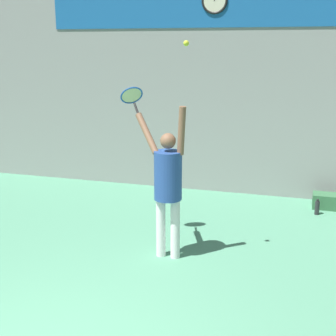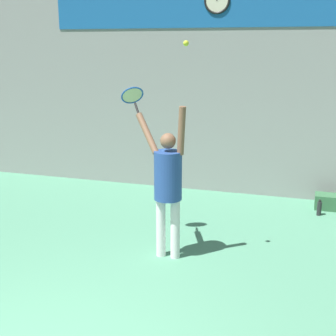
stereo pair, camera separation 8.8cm
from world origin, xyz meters
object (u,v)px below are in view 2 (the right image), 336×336
Objects in this scene: equipment_bag at (334,202)px; tennis_player at (168,181)px; tennis_racket at (133,96)px; tennis_ball at (186,43)px; scoreboard_clock at (217,0)px; water_bottle at (319,208)px.

tennis_player is at bearing -129.92° from equipment_bag.
tennis_racket is 6.15× the size of tennis_ball.
equipment_bag is at bearing -10.17° from scoreboard_clock.
water_bottle is at bearing -122.53° from equipment_bag.
tennis_ball is 4.10m from water_bottle.
water_bottle is 0.47m from equipment_bag.
scoreboard_clock is 4.25m from equipment_bag.
scoreboard_clock is 1.14× the size of tennis_racket.
equipment_bag is (0.25, 0.40, 0.01)m from water_bottle.
tennis_player is 7.58× the size of water_bottle.
scoreboard_clock is 4.18m from water_bottle.
tennis_player is 4.94× the size of tennis_racket.
equipment_bag is at bearing 57.47° from water_bottle.
tennis_player is 1.82m from tennis_ball.
tennis_player reaches higher than equipment_bag.
tennis_player is 1.35m from tennis_racket.
water_bottle reaches higher than equipment_bag.
tennis_player reaches higher than water_bottle.
tennis_ball is 0.11× the size of equipment_bag.
tennis_ball is (0.29, -3.27, -0.77)m from scoreboard_clock.
tennis_ball reaches higher than tennis_player.
tennis_player is 3.25m from water_bottle.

